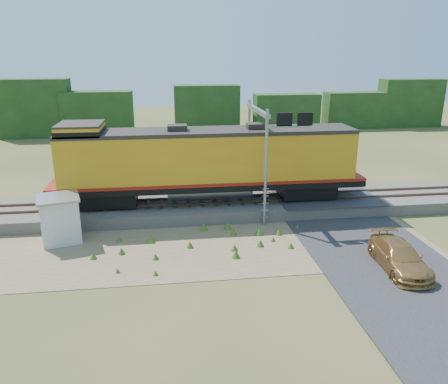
{
  "coord_description": "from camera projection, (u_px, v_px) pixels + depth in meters",
  "views": [
    {
      "loc": [
        -3.97,
        -22.13,
        10.51
      ],
      "look_at": [
        -0.63,
        3.0,
        2.4
      ],
      "focal_mm": 35.0,
      "sensor_mm": 36.0,
      "label": 1
    }
  ],
  "objects": [
    {
      "name": "weed_clumps",
      "position": [
        180.0,
        251.0,
        24.25
      ],
      "size": [
        15.0,
        6.2,
        0.56
      ],
      "primitive_type": null,
      "color": "#3F691E",
      "rests_on": "ground"
    },
    {
      "name": "signal_gantry",
      "position": [
        265.0,
        134.0,
        28.24
      ],
      "size": [
        2.91,
        6.2,
        7.35
      ],
      "color": "gray",
      "rests_on": "ground"
    },
    {
      "name": "car",
      "position": [
        399.0,
        257.0,
        22.0
      ],
      "size": [
        2.24,
        4.82,
        1.36
      ],
      "primitive_type": "imported",
      "rotation": [
        0.0,
        0.0,
        -0.07
      ],
      "color": "#AD7D40",
      "rests_on": "ground"
    },
    {
      "name": "shed",
      "position": [
        60.0,
        219.0,
        25.17
      ],
      "size": [
        2.78,
        2.78,
        2.71
      ],
      "rotation": [
        0.0,
        0.0,
        0.25
      ],
      "color": "silver",
      "rests_on": "ground"
    },
    {
      "name": "locomotive",
      "position": [
        205.0,
        162.0,
        28.97
      ],
      "size": [
        20.79,
        3.17,
        5.36
      ],
      "color": "black",
      "rests_on": "rails"
    },
    {
      "name": "rails",
      "position": [
        227.0,
        200.0,
        29.99
      ],
      "size": [
        70.0,
        1.54,
        0.16
      ],
      "color": "brown",
      "rests_on": "ballast"
    },
    {
      "name": "tree_line_north",
      "position": [
        195.0,
        110.0,
        59.53
      ],
      "size": [
        130.0,
        3.0,
        6.5
      ],
      "color": "#1D3914",
      "rests_on": "ground"
    },
    {
      "name": "ballast",
      "position": [
        227.0,
        206.0,
        30.13
      ],
      "size": [
        70.0,
        5.0,
        0.8
      ],
      "primitive_type": "cube",
      "color": "slate",
      "rests_on": "ground"
    },
    {
      "name": "road",
      "position": [
        355.0,
        235.0,
        26.14
      ],
      "size": [
        7.0,
        66.0,
        0.86
      ],
      "color": "#38383A",
      "rests_on": "ground"
    },
    {
      "name": "ground",
      "position": [
        242.0,
        248.0,
        24.59
      ],
      "size": [
        140.0,
        140.0,
        0.0
      ],
      "primitive_type": "plane",
      "color": "#475123",
      "rests_on": "ground"
    },
    {
      "name": "dirt_shoulder",
      "position": [
        206.0,
        246.0,
        24.81
      ],
      "size": [
        26.0,
        8.0,
        0.03
      ],
      "primitive_type": "cube",
      "color": "#8C7754",
      "rests_on": "ground"
    }
  ]
}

